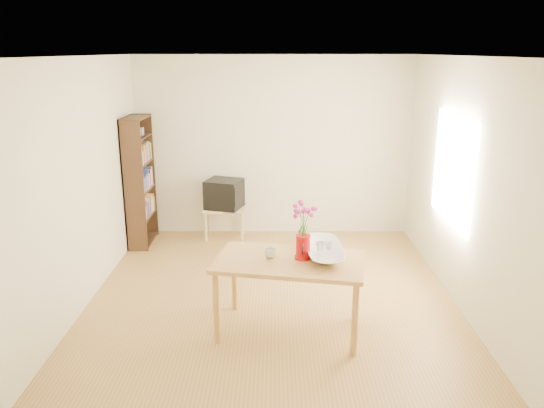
{
  "coord_description": "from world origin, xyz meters",
  "views": [
    {
      "loc": [
        0.04,
        -5.39,
        2.66
      ],
      "look_at": [
        0.0,
        0.3,
        1.0
      ],
      "focal_mm": 35.0,
      "sensor_mm": 36.0,
      "label": 1
    }
  ],
  "objects_px": {
    "table": "(290,268)",
    "mug": "(270,253)",
    "bowl": "(325,231)",
    "pitcher": "(303,248)",
    "television": "(224,193)"
  },
  "relations": [
    {
      "from": "pitcher",
      "to": "bowl",
      "type": "xyz_separation_m",
      "value": [
        0.21,
        0.09,
        0.14
      ]
    },
    {
      "from": "pitcher",
      "to": "mug",
      "type": "distance_m",
      "value": 0.32
    },
    {
      "from": "bowl",
      "to": "television",
      "type": "xyz_separation_m",
      "value": [
        -1.21,
        2.58,
        -0.33
      ]
    },
    {
      "from": "table",
      "to": "mug",
      "type": "bearing_deg",
      "value": 174.98
    },
    {
      "from": "pitcher",
      "to": "bowl",
      "type": "height_order",
      "value": "bowl"
    },
    {
      "from": "pitcher",
      "to": "television",
      "type": "height_order",
      "value": "pitcher"
    },
    {
      "from": "mug",
      "to": "bowl",
      "type": "relative_size",
      "value": 0.21
    },
    {
      "from": "pitcher",
      "to": "bowl",
      "type": "bearing_deg",
      "value": 27.69
    },
    {
      "from": "table",
      "to": "bowl",
      "type": "distance_m",
      "value": 0.49
    },
    {
      "from": "table",
      "to": "mug",
      "type": "xyz_separation_m",
      "value": [
        -0.19,
        0.05,
        0.13
      ]
    },
    {
      "from": "mug",
      "to": "television",
      "type": "xyz_separation_m",
      "value": [
        -0.69,
        2.66,
        -0.12
      ]
    },
    {
      "from": "television",
      "to": "bowl",
      "type": "bearing_deg",
      "value": -47.62
    },
    {
      "from": "pitcher",
      "to": "television",
      "type": "distance_m",
      "value": 2.86
    },
    {
      "from": "bowl",
      "to": "table",
      "type": "bearing_deg",
      "value": -159.74
    },
    {
      "from": "mug",
      "to": "bowl",
      "type": "xyz_separation_m",
      "value": [
        0.52,
        0.07,
        0.2
      ]
    }
  ]
}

